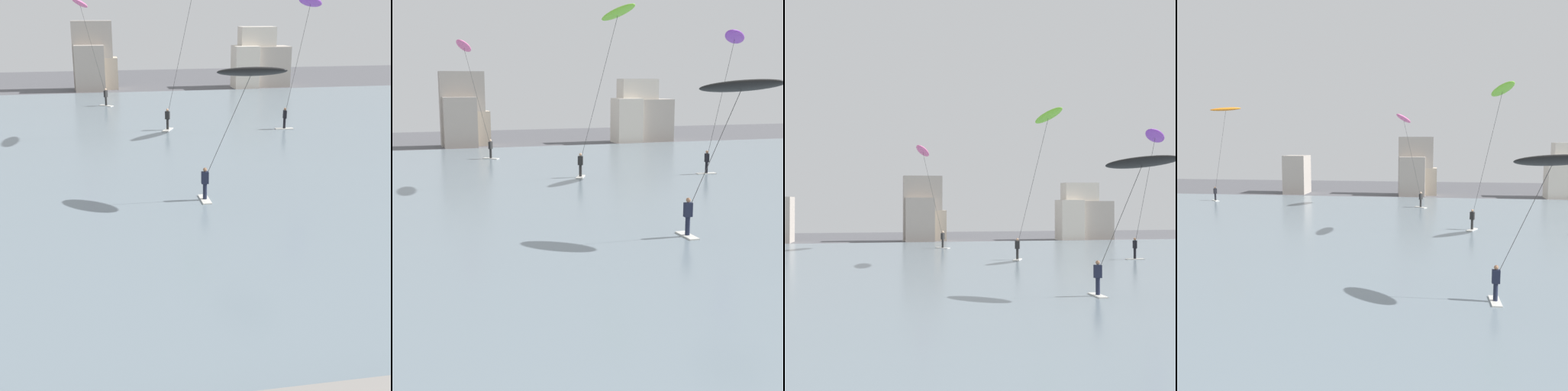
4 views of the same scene
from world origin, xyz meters
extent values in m
cube|color=slate|center=(0.00, 31.12, 0.05)|extent=(84.00, 52.00, 0.10)
cube|color=#A89E93|center=(-1.36, 59.27, 2.50)|extent=(3.26, 2.09, 5.00)
cube|color=#A89E93|center=(-0.95, 60.76, 3.77)|extent=(4.43, 2.11, 7.53)
cube|color=#B7A893|center=(0.05, 60.80, 1.77)|extent=(3.40, 2.23, 3.54)
cube|color=beige|center=(16.32, 58.96, 2.38)|extent=(2.75, 2.82, 4.75)
cube|color=beige|center=(17.90, 59.84, 3.41)|extent=(4.10, 2.19, 6.82)
cube|color=#A89E93|center=(19.62, 59.77, 2.31)|extent=(4.17, 2.80, 4.62)
cube|color=silver|center=(4.43, 36.70, 0.13)|extent=(1.00, 1.45, 0.06)
cylinder|color=black|center=(4.43, 36.70, 0.55)|extent=(0.20, 0.20, 0.78)
cube|color=black|center=(4.43, 36.70, 1.24)|extent=(0.40, 0.35, 0.60)
sphere|color=tan|center=(4.43, 36.70, 1.65)|extent=(0.20, 0.20, 0.20)
cylinder|color=#333333|center=(5.25, 35.39, 5.85)|extent=(1.68, 2.65, 9.32)
cube|color=silver|center=(13.35, 35.52, 0.13)|extent=(1.42, 0.51, 0.06)
cylinder|color=black|center=(13.35, 35.52, 0.55)|extent=(0.20, 0.20, 0.78)
cube|color=black|center=(13.35, 35.52, 1.24)|extent=(0.24, 0.35, 0.60)
sphere|color=#9E7051|center=(13.35, 35.52, 1.65)|extent=(0.20, 0.20, 0.20)
cylinder|color=#333333|center=(13.86, 34.88, 5.22)|extent=(1.06, 1.31, 8.06)
ellipsoid|color=purple|center=(14.38, 34.24, 9.40)|extent=(3.23, 3.50, 1.17)
cube|color=silver|center=(0.07, 48.48, 0.13)|extent=(1.35, 1.24, 0.06)
cylinder|color=black|center=(0.07, 48.48, 0.55)|extent=(0.20, 0.20, 0.78)
cube|color=black|center=(0.07, 48.48, 1.24)|extent=(0.39, 0.40, 0.60)
sphere|color=beige|center=(0.07, 48.48, 1.65)|extent=(0.20, 0.20, 0.20)
cylinder|color=#333333|center=(-0.87, 48.63, 5.19)|extent=(1.90, 0.32, 8.01)
ellipsoid|color=pink|center=(-1.81, 48.77, 9.34)|extent=(1.99, 3.81, 1.33)
cube|color=silver|center=(4.17, 20.20, 0.13)|extent=(0.46, 1.41, 0.06)
cylinder|color=#191E33|center=(4.17, 20.20, 0.55)|extent=(0.20, 0.20, 0.78)
cube|color=#191E33|center=(4.17, 20.20, 1.24)|extent=(0.34, 0.22, 0.60)
sphere|color=#9E7051|center=(4.17, 20.20, 1.65)|extent=(0.20, 0.20, 0.20)
cylinder|color=#333333|center=(5.20, 20.05, 3.67)|extent=(2.09, 0.34, 4.97)
ellipsoid|color=black|center=(6.23, 19.89, 6.31)|extent=(3.45, 2.99, 0.92)
camera|label=1|loc=(-0.82, -5.48, 9.20)|focal=51.78mm
camera|label=2|loc=(-7.05, -1.67, 6.44)|focal=54.87mm
camera|label=3|loc=(-5.73, -4.28, 4.41)|focal=51.31mm
camera|label=4|loc=(1.44, 0.05, 7.13)|focal=42.76mm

